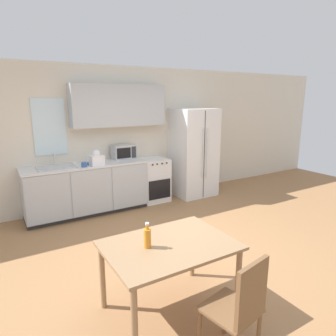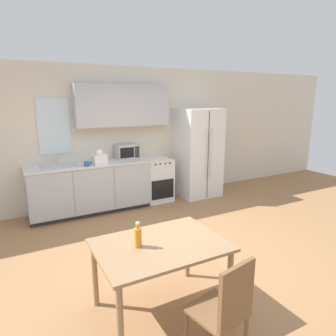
{
  "view_description": "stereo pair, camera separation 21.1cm",
  "coord_description": "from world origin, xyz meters",
  "px_view_note": "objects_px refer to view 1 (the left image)",
  "views": [
    {
      "loc": [
        -1.98,
        -3.23,
        2.09
      ],
      "look_at": [
        0.31,
        0.59,
        1.05
      ],
      "focal_mm": 32.0,
      "sensor_mm": 36.0,
      "label": 1
    },
    {
      "loc": [
        -1.8,
        -3.33,
        2.09
      ],
      "look_at": [
        0.31,
        0.59,
        1.05
      ],
      "focal_mm": 32.0,
      "sensor_mm": 36.0,
      "label": 2
    }
  ],
  "objects_px": {
    "oven_range": "(153,180)",
    "refrigerator": "(193,152)",
    "microwave": "(123,152)",
    "dining_table": "(169,253)",
    "dining_chair_near": "(241,305)",
    "drink_bottle": "(147,237)",
    "coffee_mug": "(84,165)"
  },
  "relations": [
    {
      "from": "oven_range",
      "to": "refrigerator",
      "type": "distance_m",
      "value": 1.09
    },
    {
      "from": "microwave",
      "to": "dining_table",
      "type": "relative_size",
      "value": 0.35
    },
    {
      "from": "oven_range",
      "to": "dining_chair_near",
      "type": "bearing_deg",
      "value": -108.46
    },
    {
      "from": "dining_table",
      "to": "oven_range",
      "type": "bearing_deg",
      "value": 64.66
    },
    {
      "from": "dining_table",
      "to": "drink_bottle",
      "type": "relative_size",
      "value": 5.01
    },
    {
      "from": "dining_table",
      "to": "drink_bottle",
      "type": "bearing_deg",
      "value": 166.98
    },
    {
      "from": "microwave",
      "to": "dining_chair_near",
      "type": "bearing_deg",
      "value": -100.07
    },
    {
      "from": "oven_range",
      "to": "drink_bottle",
      "type": "height_order",
      "value": "drink_bottle"
    },
    {
      "from": "refrigerator",
      "to": "microwave",
      "type": "height_order",
      "value": "refrigerator"
    },
    {
      "from": "refrigerator",
      "to": "dining_table",
      "type": "bearing_deg",
      "value": -129.05
    },
    {
      "from": "oven_range",
      "to": "microwave",
      "type": "bearing_deg",
      "value": 169.2
    },
    {
      "from": "dining_table",
      "to": "dining_chair_near",
      "type": "bearing_deg",
      "value": -79.37
    },
    {
      "from": "dining_chair_near",
      "to": "drink_bottle",
      "type": "bearing_deg",
      "value": 101.81
    },
    {
      "from": "refrigerator",
      "to": "dining_table",
      "type": "height_order",
      "value": "refrigerator"
    },
    {
      "from": "oven_range",
      "to": "dining_table",
      "type": "xyz_separation_m",
      "value": [
        -1.45,
        -3.05,
        0.2
      ]
    },
    {
      "from": "dining_chair_near",
      "to": "coffee_mug",
      "type": "bearing_deg",
      "value": 81.62
    },
    {
      "from": "coffee_mug",
      "to": "dining_chair_near",
      "type": "bearing_deg",
      "value": -87.44
    },
    {
      "from": "oven_range",
      "to": "dining_table",
      "type": "bearing_deg",
      "value": -115.34
    },
    {
      "from": "refrigerator",
      "to": "microwave",
      "type": "bearing_deg",
      "value": 172.63
    },
    {
      "from": "microwave",
      "to": "drink_bottle",
      "type": "distance_m",
      "value": 3.3
    },
    {
      "from": "microwave",
      "to": "dining_table",
      "type": "height_order",
      "value": "microwave"
    },
    {
      "from": "oven_range",
      "to": "coffee_mug",
      "type": "distance_m",
      "value": 1.57
    },
    {
      "from": "microwave",
      "to": "coffee_mug",
      "type": "xyz_separation_m",
      "value": [
        -0.87,
        -0.35,
        -0.09
      ]
    },
    {
      "from": "coffee_mug",
      "to": "dining_table",
      "type": "height_order",
      "value": "coffee_mug"
    },
    {
      "from": "refrigerator",
      "to": "dining_chair_near",
      "type": "bearing_deg",
      "value": -120.76
    },
    {
      "from": "refrigerator",
      "to": "coffee_mug",
      "type": "height_order",
      "value": "refrigerator"
    },
    {
      "from": "microwave",
      "to": "dining_table",
      "type": "bearing_deg",
      "value": -105.21
    },
    {
      "from": "dining_chair_near",
      "to": "drink_bottle",
      "type": "xyz_separation_m",
      "value": [
        -0.36,
        0.87,
        0.29
      ]
    },
    {
      "from": "refrigerator",
      "to": "dining_chair_near",
      "type": "xyz_separation_m",
      "value": [
        -2.25,
        -3.78,
        -0.4
      ]
    },
    {
      "from": "coffee_mug",
      "to": "dining_chair_near",
      "type": "distance_m",
      "value": 3.66
    },
    {
      "from": "dining_chair_near",
      "to": "drink_bottle",
      "type": "relative_size",
      "value": 3.8
    },
    {
      "from": "oven_range",
      "to": "drink_bottle",
      "type": "relative_size",
      "value": 3.61
    }
  ]
}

